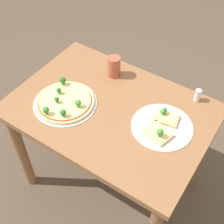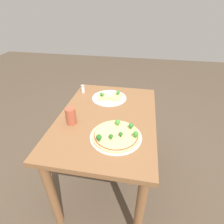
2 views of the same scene
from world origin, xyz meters
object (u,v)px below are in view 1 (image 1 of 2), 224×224
(dining_table, at_px, (111,123))
(pizza_tray_slice, at_px, (162,126))
(drinking_cup, at_px, (114,67))
(pizza_tray_whole, at_px, (65,102))
(condiment_shaker, at_px, (198,95))

(dining_table, relative_size, pizza_tray_slice, 3.38)
(dining_table, bearing_deg, drinking_cup, -60.72)
(dining_table, bearing_deg, pizza_tray_whole, 25.62)
(dining_table, height_order, drinking_cup, drinking_cup)
(dining_table, bearing_deg, pizza_tray_slice, -173.14)
(pizza_tray_slice, bearing_deg, pizza_tray_whole, 15.51)
(drinking_cup, bearing_deg, pizza_tray_slice, 154.36)
(pizza_tray_whole, bearing_deg, dining_table, -154.38)
(dining_table, relative_size, condiment_shaker, 14.37)
(dining_table, height_order, pizza_tray_slice, pizza_tray_slice)
(pizza_tray_whole, distance_m, pizza_tray_slice, 0.50)
(dining_table, bearing_deg, condiment_shaker, -139.17)
(pizza_tray_whole, height_order, pizza_tray_slice, pizza_tray_whole)
(pizza_tray_whole, xyz_separation_m, condiment_shaker, (-0.55, -0.40, 0.02))
(pizza_tray_slice, distance_m, condiment_shaker, 0.27)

